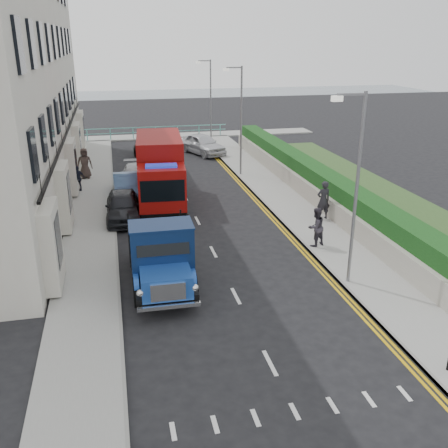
{
  "coord_description": "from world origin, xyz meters",
  "views": [
    {
      "loc": [
        -3.86,
        -17.23,
        8.61
      ],
      "look_at": [
        0.38,
        1.58,
        1.4
      ],
      "focal_mm": 40.0,
      "sensor_mm": 36.0,
      "label": 1
    }
  ],
  "objects_px": {
    "lamp_mid": "(239,115)",
    "pedestrian_east_near": "(323,200)",
    "lamp_far": "(209,98)",
    "bedford_lorry": "(162,261)",
    "parked_car_front": "(123,206)",
    "lamp_near": "(354,181)",
    "red_lorry": "(160,170)"
  },
  "relations": [
    {
      "from": "lamp_mid",
      "to": "pedestrian_east_near",
      "type": "xyz_separation_m",
      "value": [
        1.92,
        -9.39,
        -2.91
      ]
    },
    {
      "from": "lamp_far",
      "to": "bedford_lorry",
      "type": "height_order",
      "value": "lamp_far"
    },
    {
      "from": "lamp_mid",
      "to": "parked_car_front",
      "type": "relative_size",
      "value": 1.67
    },
    {
      "from": "pedestrian_east_near",
      "to": "parked_car_front",
      "type": "bearing_deg",
      "value": -19.52
    },
    {
      "from": "lamp_mid",
      "to": "bedford_lorry",
      "type": "height_order",
      "value": "lamp_mid"
    },
    {
      "from": "pedestrian_east_near",
      "to": "lamp_near",
      "type": "bearing_deg",
      "value": 68.08
    },
    {
      "from": "lamp_near",
      "to": "bedford_lorry",
      "type": "distance_m",
      "value": 7.28
    },
    {
      "from": "pedestrian_east_near",
      "to": "red_lorry",
      "type": "bearing_deg",
      "value": -36.71
    },
    {
      "from": "lamp_far",
      "to": "red_lorry",
      "type": "height_order",
      "value": "lamp_far"
    },
    {
      "from": "lamp_near",
      "to": "parked_car_front",
      "type": "xyz_separation_m",
      "value": [
        -7.78,
        9.0,
        -3.28
      ]
    },
    {
      "from": "lamp_far",
      "to": "parked_car_front",
      "type": "distance_m",
      "value": 18.98
    },
    {
      "from": "lamp_far",
      "to": "red_lorry",
      "type": "distance_m",
      "value": 16.01
    },
    {
      "from": "lamp_near",
      "to": "red_lorry",
      "type": "xyz_separation_m",
      "value": [
        -5.63,
        11.15,
        -2.07
      ]
    },
    {
      "from": "bedford_lorry",
      "to": "parked_car_front",
      "type": "distance_m",
      "value": 8.11
    },
    {
      "from": "parked_car_front",
      "to": "lamp_near",
      "type": "bearing_deg",
      "value": -48.2
    },
    {
      "from": "lamp_near",
      "to": "lamp_mid",
      "type": "xyz_separation_m",
      "value": [
        0.0,
        16.0,
        0.0
      ]
    },
    {
      "from": "parked_car_front",
      "to": "pedestrian_east_near",
      "type": "relative_size",
      "value": 2.16
    },
    {
      "from": "lamp_near",
      "to": "lamp_mid",
      "type": "relative_size",
      "value": 1.0
    },
    {
      "from": "lamp_near",
      "to": "parked_car_front",
      "type": "distance_m",
      "value": 12.34
    },
    {
      "from": "lamp_mid",
      "to": "bedford_lorry",
      "type": "bearing_deg",
      "value": -113.88
    },
    {
      "from": "lamp_mid",
      "to": "bedford_lorry",
      "type": "xyz_separation_m",
      "value": [
        -6.65,
        -15.01,
        -2.8
      ]
    },
    {
      "from": "lamp_near",
      "to": "pedestrian_east_near",
      "type": "xyz_separation_m",
      "value": [
        1.92,
        6.61,
        -2.91
      ]
    },
    {
      "from": "lamp_near",
      "to": "lamp_mid",
      "type": "distance_m",
      "value": 16.0
    },
    {
      "from": "red_lorry",
      "to": "pedestrian_east_near",
      "type": "xyz_separation_m",
      "value": [
        7.56,
        -4.54,
        -0.84
      ]
    },
    {
      "from": "lamp_mid",
      "to": "bedford_lorry",
      "type": "relative_size",
      "value": 1.26
    },
    {
      "from": "lamp_mid",
      "to": "red_lorry",
      "type": "distance_m",
      "value": 7.71
    },
    {
      "from": "parked_car_front",
      "to": "lamp_far",
      "type": "bearing_deg",
      "value": 66.38
    },
    {
      "from": "lamp_far",
      "to": "parked_car_front",
      "type": "relative_size",
      "value": 1.67
    },
    {
      "from": "lamp_far",
      "to": "lamp_mid",
      "type": "bearing_deg",
      "value": -90.0
    },
    {
      "from": "lamp_far",
      "to": "pedestrian_east_near",
      "type": "relative_size",
      "value": 3.61
    },
    {
      "from": "lamp_near",
      "to": "pedestrian_east_near",
      "type": "distance_m",
      "value": 7.48
    },
    {
      "from": "lamp_mid",
      "to": "pedestrian_east_near",
      "type": "bearing_deg",
      "value": -78.42
    }
  ]
}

